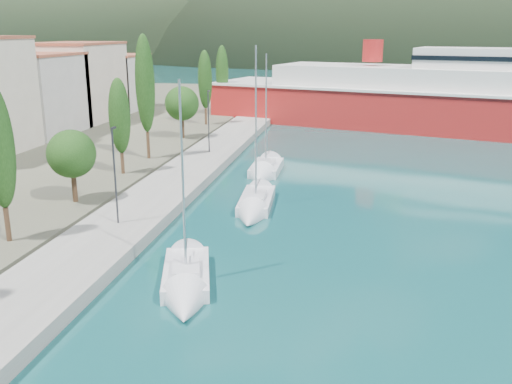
# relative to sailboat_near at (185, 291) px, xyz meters

# --- Properties ---
(ground) EXTENTS (1400.00, 1400.00, 0.00)m
(ground) POSITION_rel_sailboat_near_xyz_m (2.23, 112.86, -0.30)
(ground) COLOR #134D4F
(quay) EXTENTS (5.00, 88.00, 0.80)m
(quay) POSITION_rel_sailboat_near_xyz_m (-6.77, 18.86, 0.10)
(quay) COLOR gray
(quay) RESTS_ON ground
(tree_row) EXTENTS (3.82, 63.80, 11.53)m
(tree_row) POSITION_rel_sailboat_near_xyz_m (-11.82, 25.64, 5.43)
(tree_row) COLOR #47301E
(tree_row) RESTS_ON land_strip
(lamp_posts) EXTENTS (0.15, 46.01, 6.06)m
(lamp_posts) POSITION_rel_sailboat_near_xyz_m (-6.77, 7.29, 3.78)
(lamp_posts) COLOR #2D2D33
(lamp_posts) RESTS_ON quay
(sailboat_near) EXTENTS (4.35, 8.15, 11.23)m
(sailboat_near) POSITION_rel_sailboat_near_xyz_m (0.00, 0.00, 0.00)
(sailboat_near) COLOR silver
(sailboat_near) RESTS_ON ground
(sailboat_mid) EXTENTS (2.85, 8.77, 12.42)m
(sailboat_mid) POSITION_rel_sailboat_near_xyz_m (0.82, 13.39, -0.00)
(sailboat_mid) COLOR silver
(sailboat_mid) RESTS_ON ground
(sailboat_far) EXTENTS (2.61, 7.89, 11.56)m
(sailboat_far) POSITION_rel_sailboat_near_xyz_m (-0.27, 23.83, 0.02)
(sailboat_far) COLOR silver
(sailboat_far) RESTS_ON ground
(ferry) EXTENTS (61.36, 28.81, 11.95)m
(ferry) POSITION_rel_sailboat_near_xyz_m (17.31, 53.08, 3.33)
(ferry) COLOR #AC1C1B
(ferry) RESTS_ON ground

